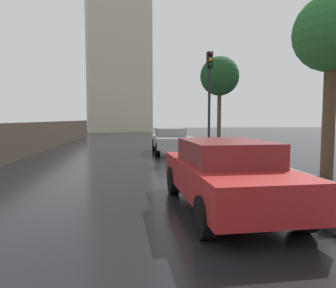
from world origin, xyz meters
The scene contains 6 objects.
car_silver_mid_road centered at (2.76, 13.18, 0.70)m, with size 1.75×4.26×1.31m.
car_red_far_ahead centered at (2.71, 2.85, 0.73)m, with size 1.98×4.31×1.38m.
traffic_light centered at (4.39, 11.21, 3.41)m, with size 0.26×0.39×4.76m.
street_tree_near centered at (6.63, 17.60, 4.66)m, with size 2.63×2.63×6.02m.
street_tree_far centered at (6.67, 5.60, 4.20)m, with size 2.24×2.24×5.43m.
distant_tower centered at (-1.69, 41.92, 17.02)m, with size 9.82×10.27×34.04m.
Camera 1 is at (0.95, -3.00, 1.80)m, focal length 32.73 mm.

